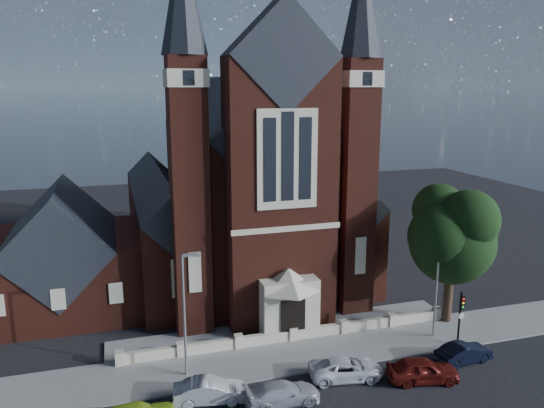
{
  "coord_description": "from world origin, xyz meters",
  "views": [
    {
      "loc": [
        -11.7,
        -26.7,
        17.95
      ],
      "look_at": [
        0.12,
        12.0,
        8.96
      ],
      "focal_mm": 35.0,
      "sensor_mm": 36.0,
      "label": 1
    }
  ],
  "objects": [
    {
      "name": "forecourt_wall",
      "position": [
        0.0,
        6.5,
        0.0
      ],
      "size": [
        24.0,
        0.4,
        0.9
      ],
      "primitive_type": "cube",
      "color": "beige",
      "rests_on": "ground"
    },
    {
      "name": "car_white_suv",
      "position": [
        1.56,
        0.81,
        0.65
      ],
      "size": [
        4.96,
        2.89,
        1.3
      ],
      "primitive_type": "imported",
      "rotation": [
        0.0,
        0.0,
        1.41
      ],
      "color": "white",
      "rests_on": "ground"
    },
    {
      "name": "car_silver_b",
      "position": [
        -3.1,
        -0.62,
        0.65
      ],
      "size": [
        4.45,
        1.82,
        1.29
      ],
      "primitive_type": "imported",
      "rotation": [
        0.0,
        0.0,
        1.57
      ],
      "color": "#B3B6BB",
      "rests_on": "ground"
    },
    {
      "name": "parish_hall",
      "position": [
        -16.0,
        18.0,
        4.01
      ],
      "size": [
        12.0,
        12.2,
        10.24
      ],
      "color": "#512015",
      "rests_on": "ground"
    },
    {
      "name": "car_dark_red",
      "position": [
        5.96,
        -0.9,
        0.76
      ],
      "size": [
        4.75,
        2.73,
        1.52
      ],
      "primitive_type": "imported",
      "rotation": [
        0.0,
        0.0,
        1.35
      ],
      "color": "#5D1510",
      "rests_on": "ground"
    },
    {
      "name": "forecourt_paving",
      "position": [
        0.0,
        8.5,
        0.0
      ],
      "size": [
        26.0,
        3.0,
        0.14
      ],
      "primitive_type": "cube",
      "color": "gray",
      "rests_on": "ground"
    },
    {
      "name": "pavement_strip",
      "position": [
        0.0,
        4.5,
        0.0
      ],
      "size": [
        60.0,
        5.0,
        0.12
      ],
      "primitive_type": "cube",
      "color": "gray",
      "rests_on": "ground"
    },
    {
      "name": "car_navy",
      "position": [
        9.89,
        0.34,
        0.66
      ],
      "size": [
        4.16,
        1.85,
        1.33
      ],
      "primitive_type": "imported",
      "rotation": [
        0.0,
        0.0,
        1.69
      ],
      "color": "black",
      "rests_on": "ground"
    },
    {
      "name": "church",
      "position": [
        -0.0,
        22.94,
        8.19
      ],
      "size": [
        20.01,
        34.9,
        29.2
      ],
      "color": "#512015",
      "rests_on": "ground"
    },
    {
      "name": "traffic_signal",
      "position": [
        11.0,
        2.43,
        2.58
      ],
      "size": [
        0.28,
        0.42,
        4.0
      ],
      "color": "black",
      "rests_on": "ground"
    },
    {
      "name": "street_lamp_right",
      "position": [
        10.09,
        4.0,
        4.6
      ],
      "size": [
        1.16,
        0.22,
        8.09
      ],
      "color": "gray",
      "rests_on": "ground"
    },
    {
      "name": "street_lamp_left",
      "position": [
        -7.91,
        4.0,
        4.6
      ],
      "size": [
        1.16,
        0.22,
        8.09
      ],
      "color": "gray",
      "rests_on": "ground"
    },
    {
      "name": "car_silver_a",
      "position": [
        -7.08,
        0.75,
        0.7
      ],
      "size": [
        4.43,
        2.11,
        1.4
      ],
      "primitive_type": "imported",
      "rotation": [
        0.0,
        0.0,
        1.42
      ],
      "color": "#ADB0B5",
      "rests_on": "ground"
    },
    {
      "name": "ground",
      "position": [
        0.0,
        15.0,
        0.0
      ],
      "size": [
        120.0,
        120.0,
        0.0
      ],
      "primitive_type": "plane",
      "color": "black",
      "rests_on": "ground"
    },
    {
      "name": "street_tree",
      "position": [
        12.6,
        5.71,
        6.96
      ],
      "size": [
        6.4,
        6.6,
        10.7
      ],
      "color": "black",
      "rests_on": "ground"
    }
  ]
}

